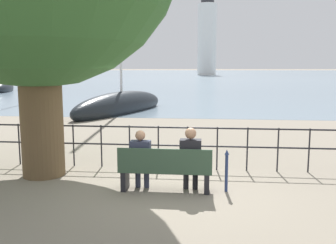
% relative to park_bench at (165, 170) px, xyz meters
% --- Properties ---
extents(ground_plane, '(1000.00, 1000.00, 0.00)m').
position_rel_park_bench_xyz_m(ground_plane, '(0.00, 0.06, -0.43)').
color(ground_plane, gray).
extents(harbor_water, '(600.00, 300.00, 0.01)m').
position_rel_park_bench_xyz_m(harbor_water, '(0.00, 160.73, -0.43)').
color(harbor_water, slate).
rests_on(harbor_water, ground_plane).
extents(park_bench, '(1.85, 0.45, 0.90)m').
position_rel_park_bench_xyz_m(park_bench, '(0.00, 0.00, 0.00)').
color(park_bench, '#334C38').
rests_on(park_bench, ground_plane).
extents(seated_person_left, '(0.40, 0.35, 1.22)m').
position_rel_park_bench_xyz_m(seated_person_left, '(-0.50, 0.08, 0.24)').
color(seated_person_left, '#2D3347').
rests_on(seated_person_left, ground_plane).
extents(seated_person_right, '(0.42, 0.35, 1.29)m').
position_rel_park_bench_xyz_m(seated_person_right, '(0.50, 0.08, 0.28)').
color(seated_person_right, black).
rests_on(seated_person_right, ground_plane).
extents(promenade_railing, '(13.57, 0.04, 1.05)m').
position_rel_park_bench_xyz_m(promenade_railing, '(-0.00, 1.71, 0.26)').
color(promenade_railing, black).
rests_on(promenade_railing, ground_plane).
extents(closed_umbrella, '(0.09, 0.09, 0.86)m').
position_rel_park_bench_xyz_m(closed_umbrella, '(1.21, 0.12, 0.04)').
color(closed_umbrella, navy).
rests_on(closed_umbrella, ground_plane).
extents(sailboat_0, '(4.39, 6.97, 7.42)m').
position_rel_park_bench_xyz_m(sailboat_0, '(-20.20, 29.36, -0.07)').
color(sailboat_0, black).
rests_on(sailboat_0, ground_plane).
extents(sailboat_2, '(2.11, 5.31, 10.23)m').
position_rel_park_bench_xyz_m(sailboat_2, '(-11.68, 20.76, -0.08)').
color(sailboat_2, silver).
rests_on(sailboat_2, ground_plane).
extents(sailboat_4, '(4.23, 8.77, 11.62)m').
position_rel_park_bench_xyz_m(sailboat_4, '(-3.84, 12.92, -0.06)').
color(sailboat_4, black).
rests_on(sailboat_4, ground_plane).
extents(harbor_lighthouse, '(5.90, 5.90, 27.09)m').
position_rel_park_bench_xyz_m(harbor_lighthouse, '(0.61, 114.69, 12.16)').
color(harbor_lighthouse, white).
rests_on(harbor_lighthouse, ground_plane).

